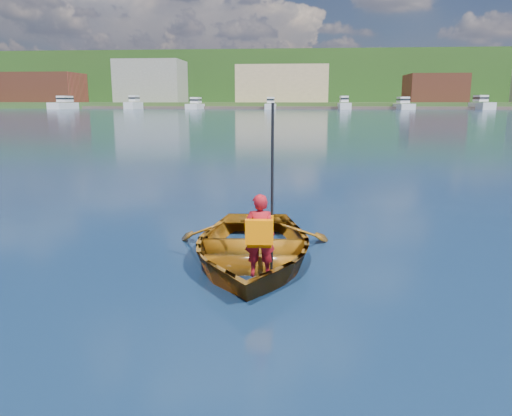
# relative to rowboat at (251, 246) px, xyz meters

# --- Properties ---
(ground) EXTENTS (600.00, 600.00, 0.00)m
(ground) POSITION_rel_rowboat_xyz_m (-0.44, 0.78, -0.21)
(ground) COLOR #102744
(ground) RESTS_ON ground
(rowboat) EXTENTS (2.67, 3.63, 0.73)m
(rowboat) POSITION_rel_rowboat_xyz_m (0.00, 0.00, 0.00)
(rowboat) COLOR maroon
(rowboat) RESTS_ON ground
(child_paddler) EXTENTS (0.39, 0.35, 2.13)m
(child_paddler) POSITION_rel_rowboat_xyz_m (0.20, -0.89, 0.43)
(child_paddler) COLOR maroon
(child_paddler) RESTS_ON ground
(shoreline) EXTENTS (400.00, 140.00, 22.00)m
(shoreline) POSITION_rel_rowboat_xyz_m (-0.44, 237.39, 10.11)
(shoreline) COLOR #395325
(shoreline) RESTS_ON ground
(dock) EXTENTS (159.95, 13.51, 0.80)m
(dock) POSITION_rel_rowboat_xyz_m (-1.87, 148.78, 0.19)
(dock) COLOR #50423B
(dock) RESTS_ON ground
(waterfront_buildings) EXTENTS (202.00, 16.00, 14.00)m
(waterfront_buildings) POSITION_rel_rowboat_xyz_m (-8.18, 165.78, 7.53)
(waterfront_buildings) COLOR maroon
(waterfront_buildings) RESTS_ON ground
(marina_yachts) EXTENTS (149.51, 13.79, 4.32)m
(marina_yachts) POSITION_rel_rowboat_xyz_m (2.83, 144.12, 1.15)
(marina_yachts) COLOR silver
(marina_yachts) RESTS_ON ground
(hillside_trees) EXTENTS (251.82, 86.05, 24.67)m
(hillside_trees) POSITION_rel_rowboat_xyz_m (-14.08, 234.97, 17.09)
(hillside_trees) COLOR #382314
(hillside_trees) RESTS_ON ground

